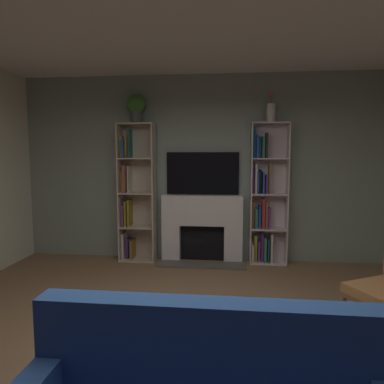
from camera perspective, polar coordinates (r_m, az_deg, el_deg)
The scene contains 9 objects.
ground_plane at distance 3.07m, azimuth -2.35°, elevation -26.26°, with size 6.82×6.82×0.00m, color #8B6748.
wall_back_accent at distance 5.44m, azimuth 1.82°, elevation 3.87°, with size 5.80×0.06×2.88m, color gray.
fireplace at distance 5.40m, azimuth 1.68°, elevation -5.69°, with size 1.34×0.53×1.03m.
tv at distance 5.38m, azimuth 1.77°, elevation 3.09°, with size 1.12×0.06×0.65m, color black.
bookshelf_left at distance 5.50m, azimuth -9.54°, elevation -0.37°, with size 0.55×0.33×2.13m.
bookshelf_right at distance 5.37m, azimuth 11.89°, elevation -1.15°, with size 0.55×0.26×2.13m.
potted_plant at distance 5.47m, azimuth -9.18°, elevation 13.74°, with size 0.29×0.29×0.44m.
vase_with_flowers at distance 5.32m, azimuth 12.87°, elevation 12.73°, with size 0.13×0.13×0.44m.
coffee_table at distance 2.55m, azimuth 3.51°, elevation -23.93°, with size 0.91×0.54×0.42m.
Camera 1 is at (0.37, -2.57, 1.64)m, focal length 32.38 mm.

